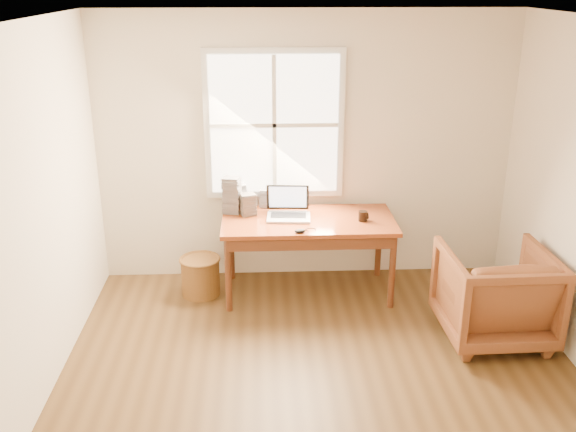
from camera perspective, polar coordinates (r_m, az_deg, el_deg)
The scene contains 11 objects.
room_shell at distance 4.22m, azimuth 3.29°, elevation -0.94°, with size 4.04×4.54×2.64m.
desk at distance 5.95m, azimuth 1.81°, elevation -0.45°, with size 1.60×0.80×0.04m, color brown.
armchair at distance 5.60m, azimuth 17.92°, elevation -6.62°, with size 0.85×0.87×0.79m, color brown.
wicker_stool at distance 6.18m, azimuth -7.77°, elevation -5.36°, with size 0.36×0.36×0.36m, color brown.
laptop at distance 5.90m, azimuth 0.05°, elevation 1.14°, with size 0.40×0.42×0.30m, color #B8B9BF, non-canonical shape.
mouse at distance 5.62m, azimuth 1.08°, elevation -1.34°, with size 0.10×0.06×0.03m, color black.
coffee_mug at distance 5.93m, azimuth 6.66°, elevation -0.00°, with size 0.08×0.08×0.09m, color black.
cd_stack_a at distance 6.18m, azimuth -4.35°, elevation 1.73°, with size 0.13×0.11×0.25m, color silver.
cd_stack_b at distance 6.02m, azimuth -3.58°, elevation 1.04°, with size 0.14×0.12×0.21m, color #28272D.
cd_stack_c at distance 6.07m, azimuth -5.01°, elevation 1.87°, with size 0.16×0.14×0.35m, color gray.
cd_stack_d at distance 6.24m, azimuth -1.76°, elevation 1.63°, with size 0.14×0.13×0.18m, color #A9ABB4.
Camera 1 is at (-0.44, -3.74, 2.86)m, focal length 40.00 mm.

